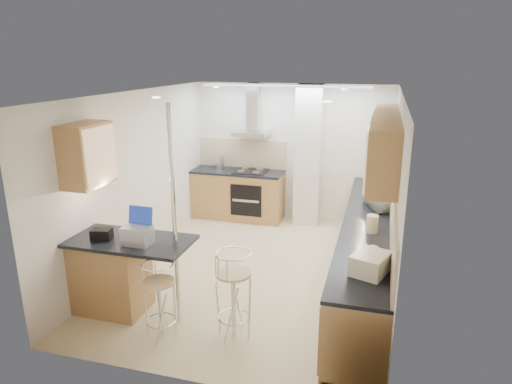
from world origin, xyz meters
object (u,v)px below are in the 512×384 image
(laptop, at_px, (137,235))
(bar_stool_end, at_px, (233,294))
(bar_stool_near, at_px, (160,301))
(bread_bin, at_px, (370,263))
(microwave, at_px, (383,198))

(laptop, height_order, bar_stool_end, laptop)
(bar_stool_near, relative_size, bar_stool_end, 0.89)
(bar_stool_end, distance_m, bread_bin, 1.49)
(microwave, distance_m, bar_stool_near, 3.33)
(laptop, bearing_deg, bar_stool_near, -36.14)
(laptop, xyz_separation_m, bar_stool_end, (1.13, -0.03, -0.55))
(microwave, relative_size, laptop, 1.78)
(bread_bin, bearing_deg, bar_stool_end, -158.67)
(laptop, distance_m, bread_bin, 2.52)
(bar_stool_end, height_order, bread_bin, bread_bin)
(laptop, relative_size, bar_stool_end, 0.31)
(bar_stool_near, bearing_deg, bar_stool_end, 36.02)
(bar_stool_end, bearing_deg, laptop, 124.75)
(bar_stool_near, relative_size, bread_bin, 2.30)
(microwave, relative_size, bar_stool_end, 0.54)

